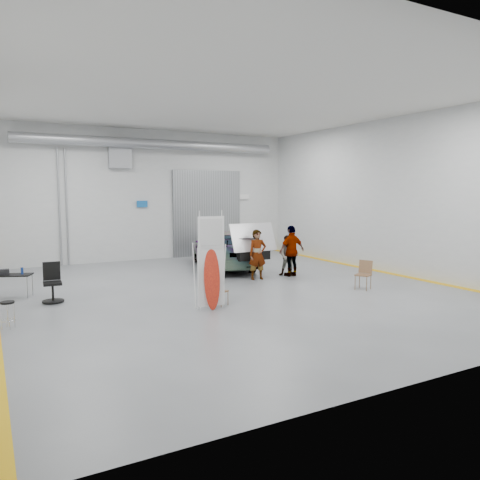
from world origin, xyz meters
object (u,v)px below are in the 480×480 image
office_chair (52,285)px  person_a (258,255)px  folding_chair_near (220,297)px  folding_chair_far (363,281)px  work_table (10,275)px  sedan_car (223,249)px  surfboard_display (212,270)px  shop_stool (8,315)px  person_b (289,256)px  person_c (292,251)px

office_chair → person_a: bearing=5.5°
folding_chair_near → folding_chair_far: 5.04m
folding_chair_near → work_table: bearing=114.7°
person_a → sedan_car: bearing=97.2°
sedan_car → folding_chair_near: (-3.00, -5.84, -0.52)m
surfboard_display → work_table: (-4.74, 4.23, -0.40)m
sedan_car → office_chair: sedan_car is taller
folding_chair_near → office_chair: size_ratio=0.70×
surfboard_display → shop_stool: bearing=179.1°
office_chair → work_table: bearing=133.5°
surfboard_display → person_b: bearing=40.8°
surfboard_display → shop_stool: 5.05m
surfboard_display → work_table: size_ratio=2.19×
shop_stool → person_a: bearing=16.8°
work_table → office_chair: bearing=-50.7°
person_c → work_table: (-9.49, 1.13, -0.27)m
folding_chair_far → shop_stool: folding_chair_far is taller
person_b → folding_chair_far: person_b is taller
person_b → sedan_car: bearing=153.0°
person_b → shop_stool: bearing=-125.5°
office_chair → person_c: bearing=5.1°
folding_chair_far → office_chair: bearing=-134.2°
surfboard_display → folding_chair_near: surfboard_display is taller
person_a → person_c: 1.48m
person_b → work_table: (-9.38, 1.10, -0.08)m
work_table → folding_chair_far: bearing=-22.7°
person_b → work_table: size_ratio=1.27×
person_a → shop_stool: person_a is taller
folding_chair_near → folding_chair_far: size_ratio=0.85×
folding_chair_near → person_c: bearing=5.0°
surfboard_display → shop_stool: surfboard_display is taller
person_b → surfboard_display: (-4.64, -3.14, 0.31)m
person_a → surfboard_display: 4.54m
folding_chair_far → shop_stool: bearing=-119.8°
person_c → office_chair: size_ratio=1.69×
shop_stool → work_table: (0.21, 3.57, 0.37)m
surfboard_display → person_a: bearing=50.5°
person_c → office_chair: (-8.45, -0.14, -0.46)m
person_a → surfboard_display: bearing=-127.3°
sedan_car → shop_stool: size_ratio=8.26×
sedan_car → folding_chair_near: bearing=79.5°
person_a → folding_chair_near: person_a is taller
sedan_car → work_table: sedan_car is taller
sedan_car → office_chair: size_ratio=4.70×
sedan_car → person_c: person_c is taller
folding_chair_near → work_table: size_ratio=0.65×
person_a → folding_chair_near: size_ratio=2.29×
surfboard_display → work_table: 6.37m
sedan_car → folding_chair_near: 6.59m
person_b → person_c: (0.11, -0.03, 0.18)m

